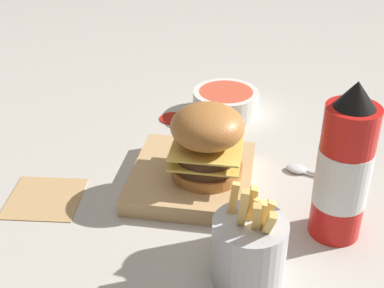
{
  "coord_description": "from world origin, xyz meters",
  "views": [
    {
      "loc": [
        0.75,
        0.13,
        0.52
      ],
      "look_at": [
        0.01,
        0.01,
        0.08
      ],
      "focal_mm": 50.0,
      "sensor_mm": 36.0,
      "label": 1
    }
  ],
  "objects_px": {
    "spoon": "(309,172)",
    "burger": "(207,141)",
    "fries_basket": "(249,248)",
    "ketchup_bottle": "(343,169)",
    "side_bowl": "(226,102)",
    "serving_board": "(192,177)"
  },
  "relations": [
    {
      "from": "burger",
      "to": "fries_basket",
      "type": "relative_size",
      "value": 0.79
    },
    {
      "from": "fries_basket",
      "to": "spoon",
      "type": "height_order",
      "value": "fries_basket"
    },
    {
      "from": "serving_board",
      "to": "side_bowl",
      "type": "bearing_deg",
      "value": 174.27
    },
    {
      "from": "side_bowl",
      "to": "burger",
      "type": "bearing_deg",
      "value": -0.26
    },
    {
      "from": "serving_board",
      "to": "burger",
      "type": "distance_m",
      "value": 0.08
    },
    {
      "from": "burger",
      "to": "side_bowl",
      "type": "distance_m",
      "value": 0.28
    },
    {
      "from": "serving_board",
      "to": "spoon",
      "type": "height_order",
      "value": "serving_board"
    },
    {
      "from": "serving_board",
      "to": "spoon",
      "type": "distance_m",
      "value": 0.21
    },
    {
      "from": "spoon",
      "to": "serving_board",
      "type": "bearing_deg",
      "value": 36.09
    },
    {
      "from": "ketchup_bottle",
      "to": "side_bowl",
      "type": "distance_m",
      "value": 0.42
    },
    {
      "from": "burger",
      "to": "spoon",
      "type": "distance_m",
      "value": 0.2
    },
    {
      "from": "burger",
      "to": "serving_board",
      "type": "bearing_deg",
      "value": -106.94
    },
    {
      "from": "ketchup_bottle",
      "to": "side_bowl",
      "type": "height_order",
      "value": "ketchup_bottle"
    },
    {
      "from": "fries_basket",
      "to": "spoon",
      "type": "xyz_separation_m",
      "value": [
        -0.26,
        0.09,
        -0.04
      ]
    },
    {
      "from": "ketchup_bottle",
      "to": "spoon",
      "type": "height_order",
      "value": "ketchup_bottle"
    },
    {
      "from": "side_bowl",
      "to": "spoon",
      "type": "bearing_deg",
      "value": 39.27
    },
    {
      "from": "ketchup_bottle",
      "to": "spoon",
      "type": "relative_size",
      "value": 1.77
    },
    {
      "from": "ketchup_bottle",
      "to": "spoon",
      "type": "distance_m",
      "value": 0.18
    },
    {
      "from": "fries_basket",
      "to": "burger",
      "type": "bearing_deg",
      "value": -156.73
    },
    {
      "from": "burger",
      "to": "spoon",
      "type": "height_order",
      "value": "burger"
    },
    {
      "from": "spoon",
      "to": "burger",
      "type": "bearing_deg",
      "value": 40.8
    },
    {
      "from": "ketchup_bottle",
      "to": "side_bowl",
      "type": "relative_size",
      "value": 1.79
    }
  ]
}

